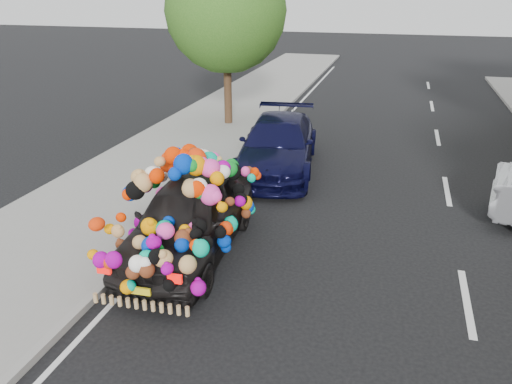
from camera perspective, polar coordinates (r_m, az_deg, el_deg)
ground at (r=9.25m, az=0.11°, el=-8.92°), size 100.00×100.00×0.00m
sidewalk at (r=11.04m, az=-21.96°, el=-4.80°), size 4.00×60.00×0.12m
kerb at (r=10.03m, az=-13.00°, el=-6.45°), size 0.15×60.00×0.13m
lane_markings at (r=9.11m, az=22.94°, el=-11.46°), size 6.00×50.00×0.01m
tree_near_sidewalk at (r=18.11m, az=-3.43°, el=19.97°), size 4.20×4.20×6.13m
plush_art_car at (r=9.47m, az=-7.78°, el=-1.03°), size 2.27×4.55×2.10m
navy_sedan at (r=13.98m, az=2.52°, el=5.43°), size 2.61×5.16×1.44m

